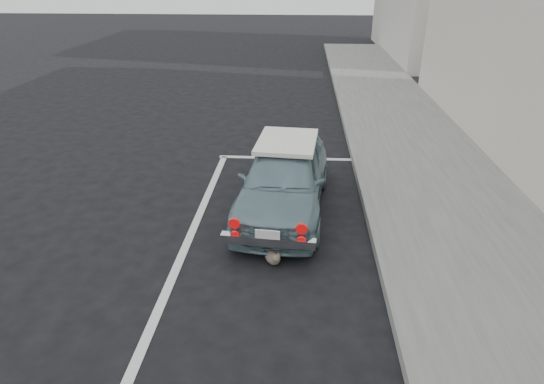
% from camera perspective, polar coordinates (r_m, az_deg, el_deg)
% --- Properties ---
extents(sidewalk, '(2.80, 40.00, 0.15)m').
position_cam_1_polar(sidewalk, '(6.23, 27.04, -11.87)').
color(sidewalk, slate).
rests_on(sidewalk, ground).
extents(pline_front, '(3.00, 0.12, 0.01)m').
position_cam_1_polar(pline_front, '(9.68, 2.21, 4.25)').
color(pline_front, silver).
rests_on(pline_front, ground).
extents(pline_side, '(0.12, 7.00, 0.01)m').
position_cam_1_polar(pline_side, '(6.76, -10.75, -6.67)').
color(pline_side, silver).
rests_on(pline_side, ground).
extents(retro_coupe, '(1.63, 3.45, 1.14)m').
position_cam_1_polar(retro_coupe, '(7.39, 1.51, 1.83)').
color(retro_coupe, gray).
rests_on(retro_coupe, ground).
extents(cat, '(0.30, 0.44, 0.25)m').
position_cam_1_polar(cat, '(6.24, 0.15, -8.04)').
color(cat, '#61584A').
rests_on(cat, ground).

